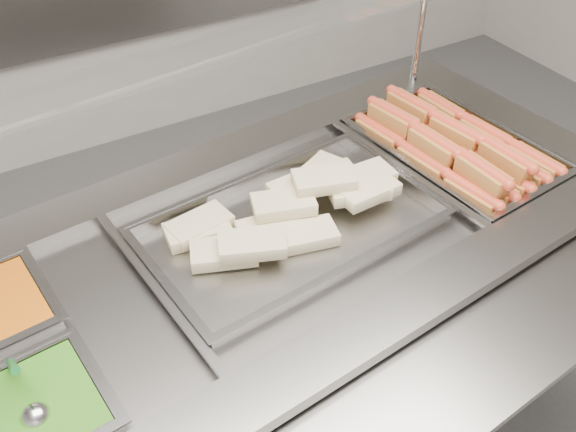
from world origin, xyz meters
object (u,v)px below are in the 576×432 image
steam_counter (274,352)px  pan_hotdogs (453,157)px  pan_wraps (291,230)px  sneeze_guard (211,54)px  serving_spoon (32,408)px

steam_counter → pan_hotdogs: (0.67, 0.07, 0.44)m
pan_hotdogs → pan_wraps: same height
steam_counter → sneeze_guard: (-0.02, 0.23, 0.87)m
sneeze_guard → serving_spoon: sneeze_guard is taller
serving_spoon → pan_hotdogs: bearing=12.6°
sneeze_guard → pan_wraps: size_ratio=2.33×
pan_wraps → steam_counter: bearing=-174.3°
pan_hotdogs → serving_spoon: bearing=-167.4°
sneeze_guard → pan_wraps: 0.48m
steam_counter → sneeze_guard: sneeze_guard is taller
pan_wraps → serving_spoon: (-0.70, -0.23, 0.04)m
pan_hotdogs → serving_spoon: (-1.30, -0.29, 0.05)m
pan_hotdogs → pan_wraps: bearing=-174.3°
steam_counter → serving_spoon: bearing=-160.6°
pan_hotdogs → pan_wraps: size_ratio=0.81×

